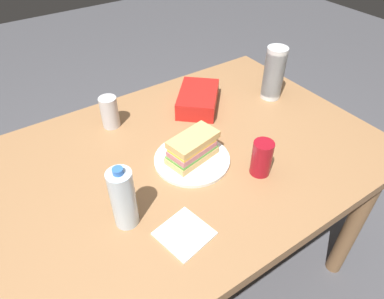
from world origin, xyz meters
name	(u,v)px	position (x,y,z in m)	size (l,w,h in m)	color
ground_plane	(175,277)	(0.00, 0.00, 0.00)	(8.00, 8.00, 0.00)	#4C4C51
dining_table	(169,181)	(0.00, 0.00, 0.66)	(1.51, 0.94, 0.76)	#9E7047
paper_plate	(192,159)	(0.07, -0.04, 0.76)	(0.26, 0.26, 0.01)	white
sandwich	(192,148)	(0.07, -0.04, 0.81)	(0.19, 0.13, 0.08)	#DBB26B
soda_can_red	(262,158)	(0.22, -0.21, 0.82)	(0.07, 0.07, 0.12)	maroon
chip_bag	(198,99)	(0.28, 0.22, 0.79)	(0.23, 0.15, 0.07)	red
water_bottle_tall	(123,198)	(-0.22, -0.15, 0.85)	(0.07, 0.07, 0.20)	silver
plastic_cup_stack	(274,73)	(0.58, 0.11, 0.87)	(0.08, 0.08, 0.22)	silver
soda_can_silver	(110,112)	(-0.07, 0.30, 0.82)	(0.07, 0.07, 0.12)	silver
paper_napkin	(184,234)	(-0.11, -0.28, 0.76)	(0.13, 0.13, 0.01)	white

